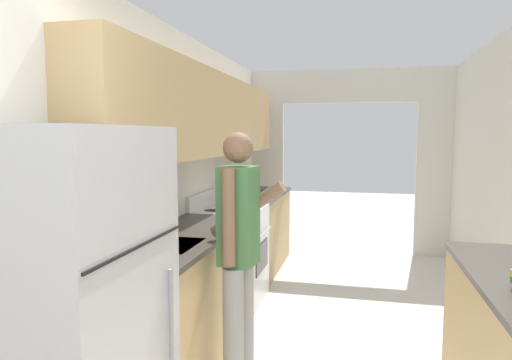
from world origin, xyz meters
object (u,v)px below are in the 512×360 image
(knife, at_px, (243,199))
(refrigerator, at_px, (64,328))
(range_oven, at_px, (230,254))
(person, at_px, (238,255))

(knife, bearing_deg, refrigerator, -92.63)
(refrigerator, xyz_separation_m, range_oven, (-0.04, 2.57, -0.36))
(refrigerator, relative_size, knife, 5.58)
(range_oven, distance_m, knife, 0.77)
(range_oven, xyz_separation_m, person, (0.49, -1.48, 0.41))
(person, bearing_deg, refrigerator, 165.60)
(refrigerator, xyz_separation_m, knife, (-0.07, 3.18, 0.10))
(refrigerator, distance_m, range_oven, 2.60)
(refrigerator, height_order, range_oven, refrigerator)
(range_oven, bearing_deg, refrigerator, -89.14)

